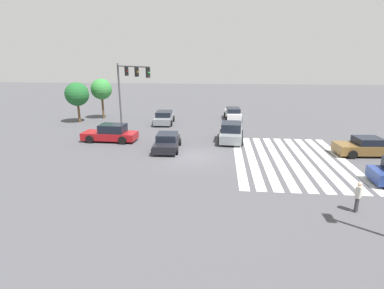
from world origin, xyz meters
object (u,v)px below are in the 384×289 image
(car_5, at_px, (111,133))
(tree_corner_a, at_px, (101,89))
(car_6, at_px, (167,142))
(car_3, at_px, (366,147))
(car_4, at_px, (233,114))
(car_2, at_px, (231,132))
(pedestrian, at_px, (358,195))
(car_1, at_px, (164,118))
(traffic_signal_mast, at_px, (128,83))
(tree_corner_b, at_px, (77,94))

(car_5, distance_m, tree_corner_a, 11.72)
(car_5, bearing_deg, car_6, 161.36)
(car_3, relative_size, car_4, 0.99)
(car_2, xyz_separation_m, car_3, (-3.20, -10.21, -0.13))
(car_3, distance_m, pedestrian, 10.42)
(car_4, xyz_separation_m, car_6, (-13.19, 5.83, -0.09))
(car_1, height_order, car_6, car_1)
(traffic_signal_mast, relative_size, car_3, 1.48)
(traffic_signal_mast, distance_m, car_2, 10.90)
(car_1, relative_size, car_4, 0.93)
(tree_corner_a, height_order, tree_corner_b, tree_corner_a)
(car_6, xyz_separation_m, pedestrian, (-9.46, -10.99, 0.25))
(car_4, distance_m, pedestrian, 23.23)
(car_6, bearing_deg, car_5, -112.98)
(traffic_signal_mast, height_order, car_1, traffic_signal_mast)
(traffic_signal_mast, xyz_separation_m, tree_corner_a, (7.27, 5.67, -1.39))
(car_6, distance_m, tree_corner_b, 15.85)
(car_3, bearing_deg, tree_corner_b, -23.98)
(car_4, bearing_deg, pedestrian, -170.37)
(pedestrian, xyz_separation_m, tree_corner_a, (21.84, 21.22, 2.73))
(car_3, bearing_deg, traffic_signal_mast, -18.78)
(car_4, relative_size, car_5, 0.95)
(traffic_signal_mast, bearing_deg, car_4, 82.85)
(car_5, xyz_separation_m, pedestrian, (-11.51, -16.50, 0.15))
(car_3, xyz_separation_m, car_6, (0.07, 15.50, -0.04))
(car_1, height_order, car_3, car_1)
(car_3, relative_size, car_5, 0.94)
(car_4, relative_size, tree_corner_a, 0.95)
(car_3, height_order, tree_corner_b, tree_corner_b)
(car_1, bearing_deg, car_4, 108.78)
(car_2, bearing_deg, traffic_signal_mast, 81.90)
(pedestrian, height_order, tree_corner_b, tree_corner_b)
(car_2, relative_size, car_4, 0.98)
(car_6, height_order, tree_corner_b, tree_corner_b)
(car_1, distance_m, tree_corner_a, 8.95)
(car_6, bearing_deg, tree_corner_a, -142.95)
(traffic_signal_mast, relative_size, car_1, 1.57)
(car_1, distance_m, tree_corner_b, 10.35)
(car_6, distance_m, tree_corner_a, 16.34)
(pedestrian, height_order, tree_corner_a, tree_corner_a)
(car_4, relative_size, tree_corner_b, 1.00)
(traffic_signal_mast, bearing_deg, car_2, 33.62)
(car_5, xyz_separation_m, tree_corner_b, (7.77, 6.64, 2.55))
(tree_corner_a, bearing_deg, pedestrian, -135.83)
(car_3, height_order, car_5, car_5)
(car_1, distance_m, pedestrian, 23.45)
(car_1, bearing_deg, car_6, 8.81)
(car_1, xyz_separation_m, tree_corner_b, (-0.16, 10.02, 2.58))
(pedestrian, bearing_deg, tree_corner_a, -4.18)
(car_2, bearing_deg, tree_corner_b, 72.29)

